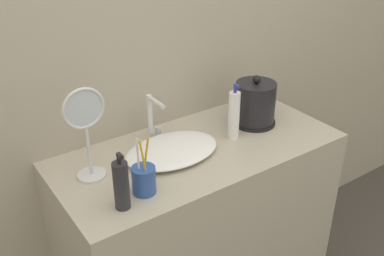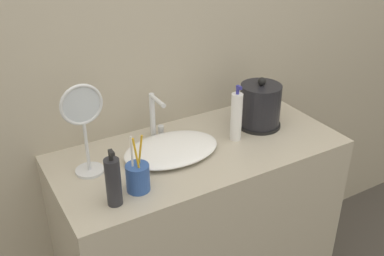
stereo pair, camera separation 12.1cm
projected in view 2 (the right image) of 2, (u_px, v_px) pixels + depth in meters
name	position (u px, v px, depth m)	size (l,w,h in m)	color
wall_back	(164.00, 30.00, 1.78)	(6.00, 0.04, 2.60)	#ADA38E
vanity_counter	(199.00, 237.00, 1.96)	(1.14, 0.52, 0.90)	#B7AD99
sink_basin	(171.00, 149.00, 1.70)	(0.38, 0.26, 0.04)	white
faucet	(155.00, 115.00, 1.78)	(0.06, 0.12, 0.19)	silver
electric_kettle	(260.00, 107.00, 1.88)	(0.19, 0.19, 0.22)	black
toothbrush_cup	(138.00, 177.00, 1.49)	(0.08, 0.08, 0.21)	#2D519E
lotion_bottle	(113.00, 182.00, 1.41)	(0.05, 0.05, 0.20)	#28282D
shampoo_bottle	(236.00, 117.00, 1.77)	(0.05, 0.05, 0.23)	white
vanity_mirror	(84.00, 123.00, 1.52)	(0.15, 0.10, 0.34)	silver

